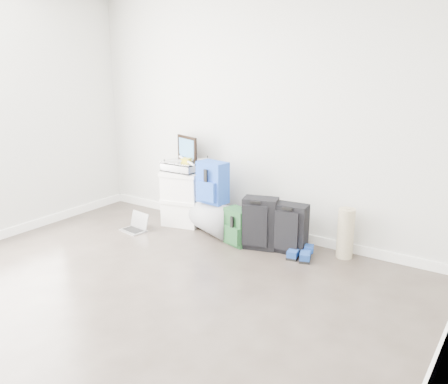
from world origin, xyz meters
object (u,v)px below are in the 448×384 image
Objects in this scene: briefcase at (182,166)px; carry_on at (291,229)px; duffel_bag at (214,217)px; large_suitcase at (260,223)px; laptop at (136,226)px; boxes_stack at (183,198)px.

carry_on is at bearing -3.84° from briefcase.
duffel_bag is at bearing -7.25° from briefcase.
duffel_bag is at bearing 154.73° from large_suitcase.
duffel_bag is 1.94× the size of laptop.
boxes_stack is 2.08× the size of laptop.
laptop is (-1.47, -0.34, -0.23)m from large_suitcase.
duffel_bag is 1.18× the size of carry_on.
briefcase is 1.54m from carry_on.
carry_on reaches higher than laptop.
briefcase reaches higher than large_suitcase.
large_suitcase is at bearing 13.39° from duffel_bag.
boxes_stack is 0.52m from duffel_bag.
boxes_stack is at bearing 155.54° from large_suitcase.
briefcase is 0.68× the size of duffel_bag.
carry_on is 1.85m from laptop.
large_suitcase is 1.75× the size of laptop.
large_suitcase is 1.53m from laptop.
carry_on is (1.47, -0.08, -0.46)m from briefcase.
large_suitcase is at bearing -173.05° from carry_on.
boxes_stack is at bearing 65.66° from laptop.
briefcase is 0.89m from laptop.
briefcase is 1.24m from large_suitcase.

